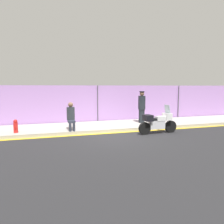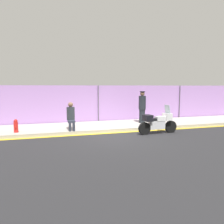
{
  "view_description": "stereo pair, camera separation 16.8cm",
  "coord_description": "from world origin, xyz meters",
  "px_view_note": "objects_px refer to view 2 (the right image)",
  "views": [
    {
      "loc": [
        -3.22,
        -9.59,
        2.32
      ],
      "look_at": [
        0.16,
        1.19,
        1.01
      ],
      "focal_mm": 35.0,
      "sensor_mm": 36.0,
      "label": 1
    },
    {
      "loc": [
        -3.05,
        -9.64,
        2.32
      ],
      "look_at": [
        0.16,
        1.19,
        1.01
      ],
      "focal_mm": 35.0,
      "sensor_mm": 36.0,
      "label": 2
    }
  ],
  "objects_px": {
    "officer_standing": "(142,107)",
    "person_seated_on_curb": "(71,115)",
    "motorcycle": "(158,122)",
    "fire_hydrant": "(16,126)"
  },
  "relations": [
    {
      "from": "fire_hydrant",
      "to": "officer_standing",
      "type": "bearing_deg",
      "value": 7.44
    },
    {
      "from": "motorcycle",
      "to": "person_seated_on_curb",
      "type": "distance_m",
      "value": 4.34
    },
    {
      "from": "person_seated_on_curb",
      "to": "fire_hydrant",
      "type": "relative_size",
      "value": 2.2
    },
    {
      "from": "motorcycle",
      "to": "fire_hydrant",
      "type": "distance_m",
      "value": 6.83
    },
    {
      "from": "person_seated_on_curb",
      "to": "fire_hydrant",
      "type": "xyz_separation_m",
      "value": [
        -2.57,
        0.09,
        -0.46
      ]
    },
    {
      "from": "officer_standing",
      "to": "person_seated_on_curb",
      "type": "xyz_separation_m",
      "value": [
        -4.31,
        -0.99,
        -0.2
      ]
    },
    {
      "from": "officer_standing",
      "to": "person_seated_on_curb",
      "type": "relative_size",
      "value": 1.36
    },
    {
      "from": "motorcycle",
      "to": "fire_hydrant",
      "type": "bearing_deg",
      "value": 165.47
    },
    {
      "from": "fire_hydrant",
      "to": "person_seated_on_curb",
      "type": "bearing_deg",
      "value": -1.95
    },
    {
      "from": "motorcycle",
      "to": "fire_hydrant",
      "type": "height_order",
      "value": "motorcycle"
    }
  ]
}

